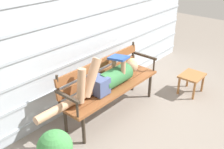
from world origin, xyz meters
name	(u,v)px	position (x,y,z in m)	size (l,w,h in m)	color
ground_plane	(116,114)	(0.00, 0.00, 0.00)	(12.00, 12.00, 0.00)	gray
house_siding	(83,26)	(0.00, 0.58, 1.16)	(5.24, 0.08, 2.32)	#B2BCC6
park_bench	(108,82)	(0.00, 0.13, 0.46)	(1.60, 0.44, 0.81)	brown
reclining_person	(107,79)	(-0.09, 0.07, 0.58)	(1.69, 0.27, 0.56)	#33703D
footstool	(192,78)	(1.24, -0.52, 0.26)	(0.39, 0.32, 0.32)	#9E6638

